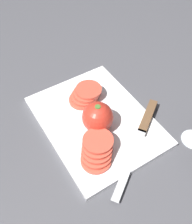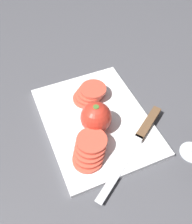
{
  "view_description": "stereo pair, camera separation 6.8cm",
  "coord_description": "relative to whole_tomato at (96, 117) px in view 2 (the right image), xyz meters",
  "views": [
    {
      "loc": [
        0.42,
        -0.2,
        0.57
      ],
      "look_at": [
        0.05,
        0.03,
        0.04
      ],
      "focal_mm": 42.0,
      "sensor_mm": 36.0,
      "label": 1
    },
    {
      "loc": [
        0.46,
        -0.14,
        0.57
      ],
      "look_at": [
        0.05,
        0.03,
        0.04
      ],
      "focal_mm": 42.0,
      "sensor_mm": 36.0,
      "label": 2
    }
  ],
  "objects": [
    {
      "name": "cutting_board",
      "position": [
        -0.02,
        0.01,
        -0.05
      ],
      "size": [
        0.35,
        0.27,
        0.01
      ],
      "color": "white",
      "rests_on": "ground_plane"
    },
    {
      "name": "knife",
      "position": [
        0.06,
        0.11,
        -0.03
      ],
      "size": [
        0.19,
        0.27,
        0.01
      ],
      "rotation": [
        0.0,
        0.0,
        5.31
      ],
      "color": "silver",
      "rests_on": "cutting_board"
    },
    {
      "name": "tomato_slice_stack_near",
      "position": [
        -0.1,
        0.02,
        -0.02
      ],
      "size": [
        0.08,
        0.1,
        0.03
      ],
      "color": "#DB4C38",
      "rests_on": "cutting_board"
    },
    {
      "name": "ground_plane",
      "position": [
        -0.08,
        -0.02,
        -0.05
      ],
      "size": [
        3.0,
        3.0,
        0.0
      ],
      "primitive_type": "plane",
      "color": "#4C4C51"
    },
    {
      "name": "whole_tomato",
      "position": [
        0.0,
        0.0,
        0.0
      ],
      "size": [
        0.08,
        0.08,
        0.08
      ],
      "color": "red",
      "rests_on": "cutting_board"
    },
    {
      "name": "tomato_slice_stack_far",
      "position": [
        0.07,
        -0.05,
        -0.02
      ],
      "size": [
        0.1,
        0.1,
        0.04
      ],
      "color": "#DB4C38",
      "rests_on": "cutting_board"
    }
  ]
}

